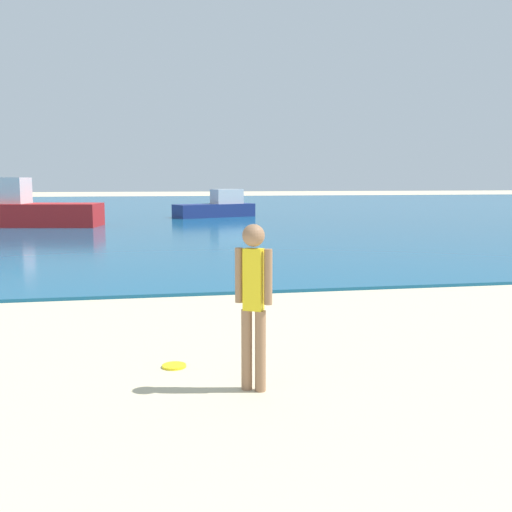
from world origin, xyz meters
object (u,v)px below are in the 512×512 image
at_px(person_standing, 253,297).
at_px(boat_far, 217,207).
at_px(boat_near, 22,210).
at_px(frisbee, 174,366).

height_order(person_standing, boat_far, person_standing).
relative_size(person_standing, boat_near, 0.26).
distance_m(frisbee, boat_far, 24.48).
height_order(frisbee, boat_far, boat_far).
height_order(person_standing, frisbee, person_standing).
relative_size(person_standing, frisbee, 6.16).
relative_size(boat_near, boat_far, 1.40).
bearing_deg(boat_near, person_standing, -63.03).
xyz_separation_m(person_standing, boat_far, (2.66, 25.06, -0.34)).
distance_m(boat_near, boat_far, 9.84).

